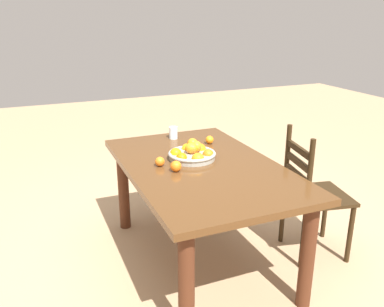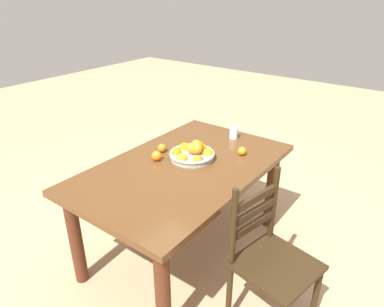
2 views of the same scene
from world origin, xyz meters
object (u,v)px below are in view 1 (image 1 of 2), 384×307
drinking_glass (173,133)px  dining_table (201,180)px  fruit_bowl (192,153)px  orange_loose_1 (160,162)px  orange_loose_0 (176,166)px  orange_loose_2 (210,140)px  chair_near_window (312,196)px

drinking_glass → dining_table: bearing=-3.0°
fruit_bowl → orange_loose_1: size_ratio=5.20×
fruit_bowl → orange_loose_1: 0.26m
orange_loose_0 → orange_loose_1: (-0.13, -0.06, -0.00)m
drinking_glass → orange_loose_0: bearing=-18.9°
orange_loose_0 → fruit_bowl: bearing=133.8°
orange_loose_0 → orange_loose_2: (-0.45, 0.45, -0.00)m
drinking_glass → chair_near_window: bearing=41.8°
fruit_bowl → dining_table: bearing=6.4°
orange_loose_0 → orange_loose_2: bearing=135.1°
fruit_bowl → chair_near_window: bearing=67.3°
fruit_bowl → drinking_glass: 0.51m
orange_loose_0 → drinking_glass: 0.72m
orange_loose_2 → orange_loose_1: bearing=-58.2°
orange_loose_2 → drinking_glass: drinking_glass is taller
fruit_bowl → drinking_glass: size_ratio=3.44×
orange_loose_2 → drinking_glass: size_ratio=0.64×
dining_table → fruit_bowl: 0.20m
dining_table → drinking_glass: (-0.63, 0.03, 0.16)m
orange_loose_0 → drinking_glass: (-0.68, 0.23, 0.01)m
orange_loose_0 → orange_loose_1: bearing=-153.7°
chair_near_window → orange_loose_1: size_ratio=14.88×
fruit_bowl → orange_loose_0: bearing=-46.2°
orange_loose_1 → orange_loose_2: 0.60m
fruit_bowl → orange_loose_0: size_ratio=4.64×
drinking_glass → fruit_bowl: bearing=-5.3°
chair_near_window → drinking_glass: 1.17m
orange_loose_0 → orange_loose_1: size_ratio=1.12×
orange_loose_0 → dining_table: bearing=105.8°
chair_near_window → orange_loose_0: bearing=92.7°
fruit_bowl → orange_loose_2: bearing=136.0°
orange_loose_1 → orange_loose_2: size_ratio=1.03×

